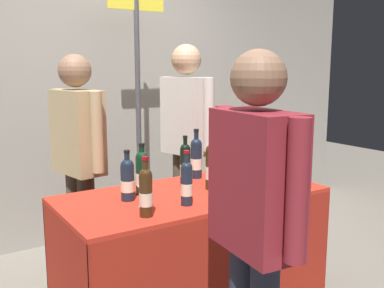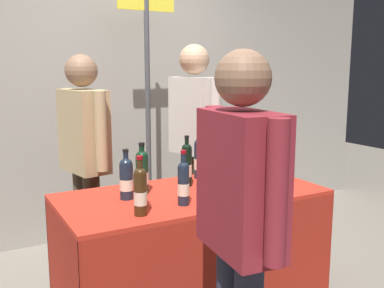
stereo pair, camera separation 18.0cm
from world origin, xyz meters
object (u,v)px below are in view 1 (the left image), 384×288
Objects in this scene: featured_wine_bottle at (185,164)px; display_bottle_0 at (229,161)px; wine_glass_near_vendor at (144,192)px; booth_signpost at (138,95)px; vendor_presenter at (186,131)px; taster_foreground_right at (255,211)px; tasting_table at (192,230)px.

featured_wine_bottle is 0.29m from display_bottle_0.
booth_signpost is at bearing 65.05° from wine_glass_near_vendor.
vendor_presenter is at bearing 57.33° from featured_wine_bottle.
wine_glass_near_vendor is 0.07× the size of taster_foreground_right.
tasting_table is 0.93× the size of vendor_presenter.
booth_signpost is at bearing -165.66° from vendor_presenter.
featured_wine_bottle is (0.04, 0.15, 0.39)m from tasting_table.
taster_foreground_right is at bearing -81.46° from wine_glass_near_vendor.
display_bottle_0 is (0.31, 0.04, 0.40)m from tasting_table.
taster_foreground_right reaches higher than featured_wine_bottle.
taster_foreground_right is 2.18m from booth_signpost.
display_bottle_0 is 0.77m from vendor_presenter.
wine_glass_near_vendor is 0.79m from taster_foreground_right.
display_bottle_0 is at bearing -22.56° from featured_wine_bottle.
tasting_table is at bearing -42.61° from vendor_presenter.
vendor_presenter is at bearing -62.99° from booth_signpost.
display_bottle_0 is 0.71m from wine_glass_near_vendor.
booth_signpost is (0.23, 1.21, 0.77)m from tasting_table.
tasting_table is 0.99× the size of taster_foreground_right.
booth_signpost reaches higher than tasting_table.
taster_foreground_right is 0.74× the size of booth_signpost.
tasting_table is 1.03m from vendor_presenter.
featured_wine_bottle reaches higher than wine_glass_near_vendor.
display_bottle_0 reaches higher than tasting_table.
featured_wine_bottle is at bearing 30.94° from wine_glass_near_vendor.
vendor_presenter is 0.55m from booth_signpost.
vendor_presenter is (0.41, 0.64, 0.10)m from featured_wine_bottle.
vendor_presenter is 1.07× the size of taster_foreground_right.
vendor_presenter is at bearing 60.06° from tasting_table.
wine_glass_near_vendor is 1.23m from vendor_presenter.
tasting_table is at bearing -10.81° from taster_foreground_right.
display_bottle_0 is at bearing 6.46° from tasting_table.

